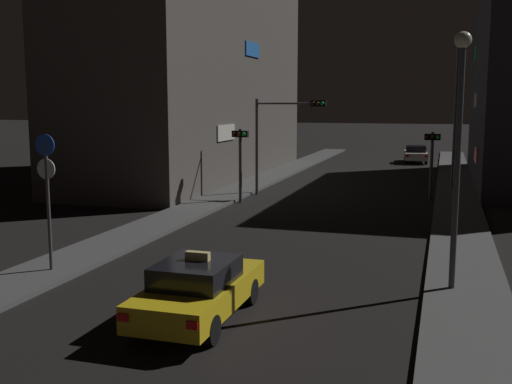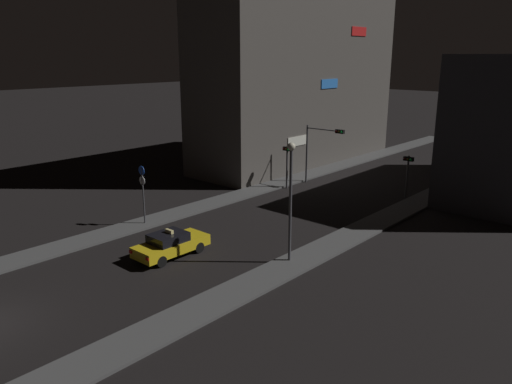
# 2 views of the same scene
# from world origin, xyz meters

# --- Properties ---
(sidewalk_left) EXTENTS (2.15, 63.66, 0.14)m
(sidewalk_left) POSITION_xyz_m (-5.88, 29.83, 0.07)
(sidewalk_left) COLOR #4C4C4C
(sidewalk_left) RESTS_ON ground_plane
(sidewalk_right) EXTENTS (2.15, 63.66, 0.14)m
(sidewalk_right) POSITION_xyz_m (5.88, 29.83, 0.07)
(sidewalk_right) COLOR #4C4C4C
(sidewalk_right) RESTS_ON ground_plane
(building_facade_left) EXTENTS (7.64, 25.43, 18.19)m
(building_facade_left) POSITION_xyz_m (-10.73, 35.92, 9.10)
(building_facade_left) COLOR #514C47
(building_facade_left) RESTS_ON ground_plane
(taxi) EXTENTS (1.83, 4.45, 1.62)m
(taxi) POSITION_xyz_m (-0.10, 10.17, 0.74)
(taxi) COLOR yellow
(taxi) RESTS_ON ground_plane
(far_car) EXTENTS (2.15, 4.58, 1.42)m
(far_car) POSITION_xyz_m (2.87, 50.46, 0.73)
(far_car) COLOR silver
(far_car) RESTS_ON ground_plane
(traffic_light_overhead) EXTENTS (3.83, 0.42, 5.19)m
(traffic_light_overhead) POSITION_xyz_m (-3.11, 29.15, 3.75)
(traffic_light_overhead) COLOR #47474C
(traffic_light_overhead) RESTS_ON ground_plane
(traffic_light_left_kerb) EXTENTS (0.80, 0.42, 3.69)m
(traffic_light_left_kerb) POSITION_xyz_m (-4.55, 26.34, 2.65)
(traffic_light_left_kerb) COLOR #47474C
(traffic_light_left_kerb) RESTS_ON ground_plane
(traffic_light_right_kerb) EXTENTS (0.80, 0.42, 3.49)m
(traffic_light_right_kerb) POSITION_xyz_m (4.55, 30.18, 2.52)
(traffic_light_right_kerb) COLOR #47474C
(traffic_light_right_kerb) RESTS_ON ground_plane
(sign_pole_left) EXTENTS (0.62, 0.10, 3.95)m
(sign_pole_left) POSITION_xyz_m (-5.69, 12.41, 2.55)
(sign_pole_left) COLOR #47474C
(sign_pole_left) RESTS_ON sidewalk_left
(street_lamp_near_block) EXTENTS (0.42, 0.42, 6.58)m
(street_lamp_near_block) POSITION_xyz_m (5.48, 13.99, 4.29)
(street_lamp_near_block) COLOR #47474C
(street_lamp_near_block) RESTS_ON sidewalk_right
(street_lamp_far_block) EXTENTS (0.37, 0.37, 8.62)m
(street_lamp_far_block) POSITION_xyz_m (5.66, 34.53, 5.07)
(street_lamp_far_block) COLOR #47474C
(street_lamp_far_block) RESTS_ON sidewalk_right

